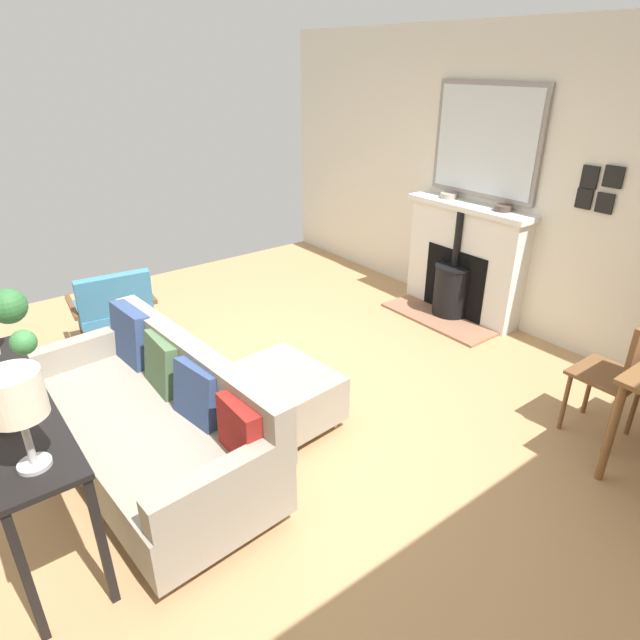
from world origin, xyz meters
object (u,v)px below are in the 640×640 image
Objects in this scene: console_table at (13,418)px; table_lamp_far_end at (16,398)px; sofa at (155,420)px; fireplace at (461,267)px; mantel_bowl_far at (503,208)px; ottoman at (280,395)px; armchair_accent at (113,305)px; dining_chair_near_fireplace at (623,370)px; mantel_bowl_near at (449,195)px.

console_table is 3.46× the size of table_lamp_far_end.
table_lamp_far_end is at bearing 40.26° from sofa.
fireplace reaches higher than sofa.
mantel_bowl_far is at bearing -171.09° from table_lamp_far_end.
armchair_accent reaches higher than ottoman.
fireplace reaches higher than dining_chair_near_fireplace.
mantel_bowl_far is 0.17× the size of dining_chair_near_fireplace.
mantel_bowl_far is 3.49m from sofa.
mantel_bowl_far reaches higher than console_table.
table_lamp_far_end reaches higher than dining_chair_near_fireplace.
fireplace reaches higher than console_table.
sofa is at bearing 6.30° from fireplace.
dining_chair_near_fireplace is at bearing 147.88° from sofa.
table_lamp_far_end is (-0.00, 0.61, 0.45)m from console_table.
armchair_accent is 3.98m from dining_chair_near_fireplace.
mantel_bowl_far is at bearing -176.83° from ottoman.
table_lamp_far_end is (4.12, 0.65, -0.02)m from mantel_bowl_far.
fireplace reaches higher than armchair_accent.
console_table is (1.57, -0.10, 0.44)m from ottoman.
sofa is at bearing 79.20° from armchair_accent.
sofa is (3.39, 0.03, -0.81)m from mantel_bowl_far.
console_table is at bearing -3.66° from ottoman.
armchair_accent is 1.66× the size of table_lamp_far_end.
fireplace is 1.71× the size of ottoman.
armchair_accent is at bearing -121.59° from console_table.
sofa reaches higher than ottoman.
ottoman is 1.88m from table_lamp_far_end.
ottoman is 0.48× the size of console_table.
fireplace is 4.10m from console_table.
console_table is (4.12, 0.04, -0.46)m from mantel_bowl_far.
mantel_bowl_near is at bearing -170.77° from console_table.
mantel_bowl_far is at bearing -179.51° from sofa.
mantel_bowl_near is 0.10× the size of console_table.
fireplace is 0.74m from mantel_bowl_far.
armchair_accent is at bearing -28.59° from mantel_bowl_far.
console_table is at bearing 5.34° from fireplace.
ottoman is (2.50, 0.48, -0.25)m from fireplace.
ottoman is 0.84× the size of dining_chair_near_fireplace.
ottoman is at bearing -162.23° from table_lamp_far_end.
armchair_accent is at bearing -100.80° from sofa.
console_table is at bearing 0.56° from mantel_bowl_far.
dining_chair_near_fireplace reaches higher than armchair_accent.
mantel_bowl_near reaches higher than ottoman.
dining_chair_near_fireplace is (-3.28, 0.98, -0.60)m from table_lamp_far_end.
armchair_accent is at bearing -73.92° from ottoman.
mantel_bowl_near is at bearing -163.17° from ottoman.
dining_chair_near_fireplace is at bearing 62.72° from mantel_bowl_far.
sofa reaches higher than armchair_accent.
fireplace is 4.24m from table_lamp_far_end.
table_lamp_far_end is (1.57, 0.50, 0.89)m from ottoman.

